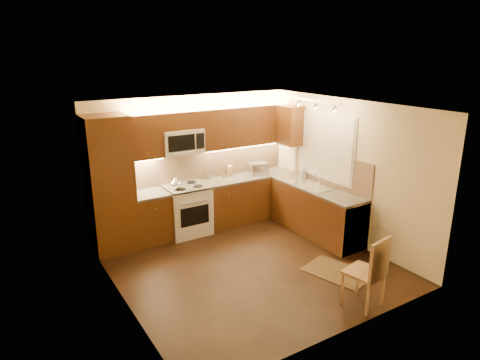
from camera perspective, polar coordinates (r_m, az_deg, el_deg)
floor at (r=6.95m, az=1.36°, el=-11.24°), size 4.00×4.00×0.01m
ceiling at (r=6.18m, az=1.53°, el=9.67°), size 4.00×4.00×0.01m
wall_back at (r=8.13m, az=-6.29°, el=2.36°), size 4.00×0.01×2.50m
wall_front at (r=5.02m, az=14.14°, el=-7.46°), size 4.00×0.01×2.50m
wall_left at (r=5.68m, az=-15.78°, el=-4.69°), size 0.01×4.00×2.50m
wall_right at (r=7.69m, az=14.02°, el=1.09°), size 0.01×4.00×2.50m
pantry at (r=7.35m, az=-16.90°, el=-0.68°), size 0.70×0.60×2.30m
base_cab_back_left at (r=7.76m, az=-11.75°, el=-4.99°), size 0.62×0.60×0.86m
counter_back_left at (r=7.61m, az=-11.95°, el=-1.84°), size 0.62×0.60×0.04m
base_cab_back_right at (r=8.61m, az=1.01°, el=-2.43°), size 1.92×0.60×0.86m
counter_back_right at (r=8.47m, az=1.02°, el=0.44°), size 1.92×0.60×0.04m
base_cab_right at (r=8.02m, az=10.06°, el=-4.19°), size 0.60×2.00×0.86m
counter_right at (r=7.87m, az=10.23°, el=-1.12°), size 0.60×2.00×0.04m
dishwasher at (r=7.55m, az=13.59°, el=-5.76°), size 0.58×0.60×0.84m
backsplash_back at (r=8.29m, az=-4.07°, el=2.33°), size 3.30×0.02×0.60m
backsplash_right at (r=7.97m, az=11.91°, el=1.41°), size 0.02×2.00×0.60m
upper_cab_back_left at (r=7.48m, az=-12.74°, el=5.67°), size 0.62×0.35×0.75m
upper_cab_back_right at (r=8.35m, az=0.59°, el=7.22°), size 1.92×0.35×0.75m
upper_cab_bridge at (r=7.69m, az=-7.96°, el=7.88°), size 0.76×0.35×0.31m
upper_cab_right_corner at (r=8.45m, az=6.69°, el=7.23°), size 0.35×0.50×0.75m
stove at (r=7.97m, az=-7.04°, el=-3.94°), size 0.76×0.65×0.92m
microwave at (r=7.74m, az=-7.80°, el=5.13°), size 0.76×0.38×0.44m
window_frame at (r=7.98m, az=11.31°, el=4.42°), size 0.03×1.44×1.24m
window_blinds at (r=7.96m, az=11.21°, el=4.41°), size 0.02×1.36×1.16m
sink at (r=7.95m, az=9.55°, el=-0.19°), size 0.52×0.86×0.15m
faucet at (r=8.04m, az=10.54°, el=0.52°), size 0.20×0.04×0.30m
track_light_bar at (r=7.44m, az=9.99°, el=10.34°), size 0.04×1.20×0.03m
kettle at (r=7.63m, az=-8.59°, el=-0.40°), size 0.25×0.25×0.23m
toaster_oven at (r=8.60m, az=2.43°, el=1.60°), size 0.41×0.33×0.22m
knife_block at (r=8.42m, az=-1.33°, el=1.23°), size 0.15×0.18×0.21m
spice_jar_a at (r=8.25m, az=-4.00°, el=0.47°), size 0.06×0.06×0.10m
spice_jar_b at (r=8.26m, az=-4.45°, el=0.45°), size 0.05×0.05×0.09m
spice_jar_c at (r=8.42m, az=-2.52°, el=0.80°), size 0.04×0.04×0.10m
spice_jar_d at (r=8.32m, az=-2.22°, el=0.64°), size 0.06×0.06×0.10m
soap_bottle at (r=8.46m, az=8.39°, el=1.10°), size 0.12×0.12×0.20m
rug at (r=6.90m, az=12.76°, el=-11.84°), size 0.88×1.10×0.01m
dining_chair at (r=5.97m, az=16.15°, el=-11.49°), size 0.53×0.53×1.01m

